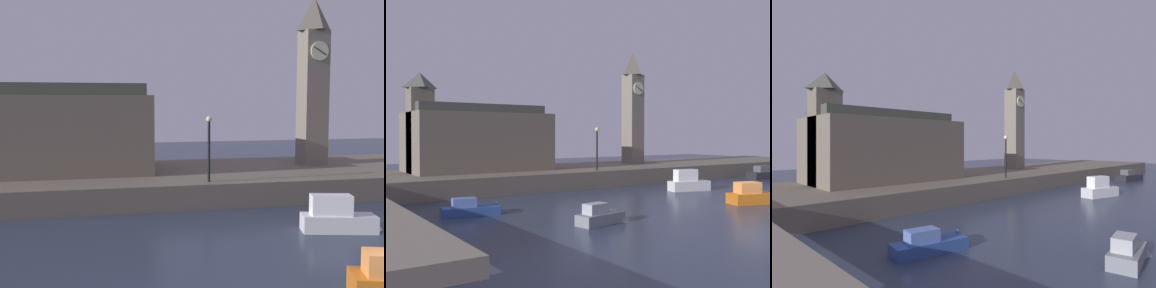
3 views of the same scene
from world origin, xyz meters
The scene contains 10 objects.
ground_plane centered at (0.00, 0.00, 0.00)m, with size 120.00×120.00×0.00m, color #2D384C.
far_embankment centered at (0.00, 20.00, 0.75)m, with size 70.00×12.00×1.50m, color #6B6051.
clock_tower centered at (7.93, 21.46, 8.08)m, with size 2.04×2.09×12.73m.
parliament_hall centered at (-11.40, 21.10, 4.46)m, with size 12.41×6.96×8.58m.
streetlamp centered at (-1.98, 15.04, 3.97)m, with size 0.36×0.36×3.96m.
boat_patrol_orange centered at (1.00, 0.78, 0.55)m, with size 4.01×2.27×1.53m.
boat_barge_dark centered at (18.02, 10.78, 0.51)m, with size 4.92×2.13×1.53m.
boat_ferry_white centered at (2.99, 8.24, 0.67)m, with size 4.30×2.04×1.84m.
boat_tour_blue centered at (-16.64, 7.28, 0.36)m, with size 3.99×1.66×1.20m.
boat_cruiser_grey centered at (-11.91, 0.89, 0.40)m, with size 3.47×1.54×1.17m.
Camera 2 is at (-26.59, -18.34, 4.76)m, focal length 42.20 mm.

